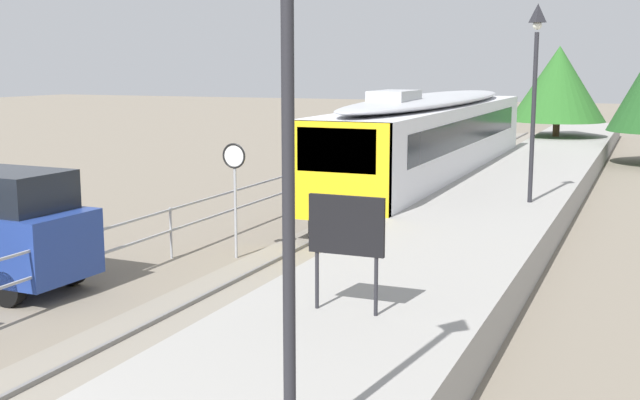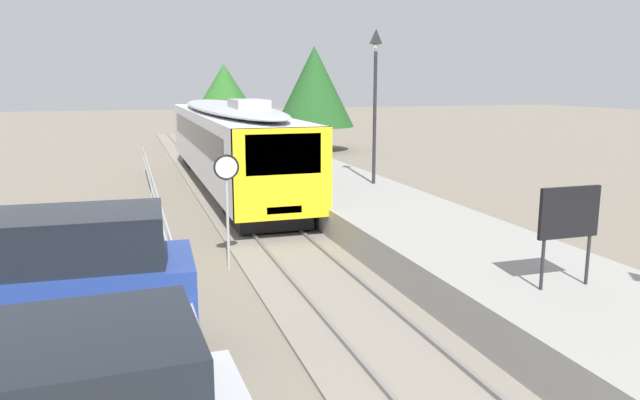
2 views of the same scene
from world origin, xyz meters
TOP-DOWN VIEW (x-y plane):
  - ground_plane at (-3.00, 22.00)m, footprint 160.00×160.00m
  - track_rails at (0.00, 22.00)m, footprint 3.20×60.00m
  - commuter_train at (0.00, 23.96)m, footprint 2.82×19.16m
  - station_platform at (3.25, 22.00)m, footprint 3.90×60.00m
  - platform_lamp_mid_platform at (4.26, 18.24)m, footprint 0.34×0.34m
  - platform_notice_board at (3.15, 6.96)m, footprint 1.20×0.08m
  - speed_limit_sign at (-1.87, 12.63)m, footprint 0.61×0.10m
  - carpark_fence at (-3.30, 12.00)m, footprint 0.06×36.06m
  - parked_van_blue at (-5.52, 8.35)m, footprint 4.98×2.16m
  - tree_behind_carpark at (7.72, 36.43)m, footprint 5.17×5.17m
  - tree_behind_station_far at (2.46, 40.11)m, footprint 5.01×5.01m

SIDE VIEW (x-z plane):
  - ground_plane at x=-3.00m, z-range 0.00..0.00m
  - track_rails at x=0.00m, z-range -0.04..0.10m
  - station_platform at x=3.25m, z-range 0.00..0.90m
  - carpark_fence at x=-3.30m, z-range 0.28..1.53m
  - parked_van_blue at x=-5.52m, z-range 0.04..2.55m
  - speed_limit_sign at x=-1.87m, z-range 0.72..3.53m
  - commuter_train at x=0.00m, z-range 0.28..4.02m
  - platform_notice_board at x=3.15m, z-range 1.29..3.09m
  - tree_behind_station_far at x=2.46m, z-range 0.85..6.51m
  - tree_behind_carpark at x=7.72m, z-range 0.80..7.54m
  - platform_lamp_mid_platform at x=4.26m, z-range 1.95..7.30m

